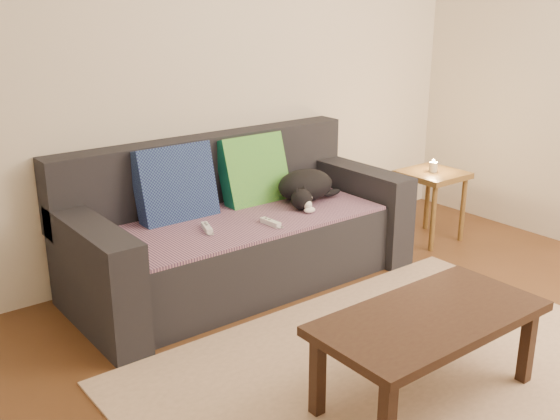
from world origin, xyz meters
The scene contains 13 objects.
ground centered at (0.00, 0.00, 0.00)m, with size 4.50×4.50×0.00m, color brown.
back_wall centered at (0.00, 2.00, 1.30)m, with size 4.50×0.04×2.60m, color beige.
sofa centered at (0.00, 1.57, 0.31)m, with size 2.10×0.94×0.87m.
throw_blanket centered at (0.00, 1.48, 0.43)m, with size 1.66×0.74×0.02m, color #372444.
cushion_navy centered at (-0.32, 1.74, 0.63)m, with size 0.48×0.12×0.48m, color #11174C.
cushion_green centered at (0.25, 1.74, 0.63)m, with size 0.46×0.11×0.46m, color #0E5B3F.
cat centered at (0.50, 1.51, 0.54)m, with size 0.47×0.40×0.20m.
wii_remote_a centered at (-0.30, 1.42, 0.46)m, with size 0.15×0.04×0.03m, color white.
wii_remote_b centered at (0.04, 1.28, 0.46)m, with size 0.15×0.04×0.03m, color white.
side_table centered at (1.52, 1.31, 0.42)m, with size 0.41×0.41×0.51m.
candle centered at (1.52, 1.31, 0.55)m, with size 0.06×0.06×0.09m.
rug centered at (0.00, 0.15, 0.01)m, with size 2.50×1.80×0.01m, color tan.
coffee_table centered at (-0.06, 0.00, 0.37)m, with size 1.05×0.52×0.42m.
Camera 1 is at (-2.11, -1.60, 1.72)m, focal length 42.00 mm.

